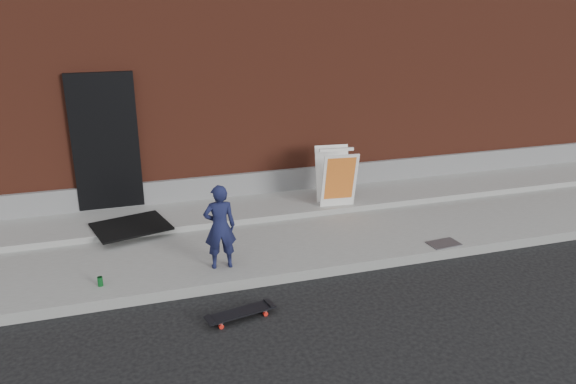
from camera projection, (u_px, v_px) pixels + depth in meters
name	position (u px, v px, depth m)	size (l,w,h in m)	color
ground	(316.00, 279.00, 7.65)	(80.00, 80.00, 0.00)	black
sidewalk	(284.00, 232.00, 8.98)	(20.00, 3.00, 0.15)	gray
apron	(269.00, 206.00, 9.75)	(20.00, 1.20, 0.10)	gray
building	(216.00, 48.00, 13.13)	(20.00, 8.10, 5.00)	maroon
child	(220.00, 227.00, 7.48)	(0.43, 0.28, 1.18)	#171B41
skateboard	(240.00, 313.00, 6.69)	(0.85, 0.37, 0.09)	red
pizza_sign	(336.00, 177.00, 9.54)	(0.66, 0.75, 0.99)	white
soda_can	(100.00, 281.00, 7.14)	(0.07, 0.07, 0.12)	#198132
doormat	(131.00, 226.00, 8.71)	(1.09, 0.88, 0.03)	black
utility_plate	(444.00, 244.00, 8.37)	(0.46, 0.30, 0.01)	#5B5A60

